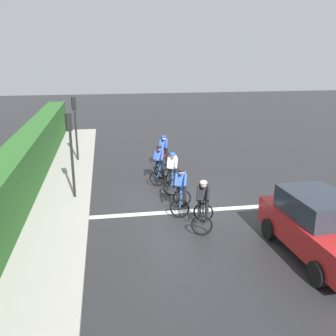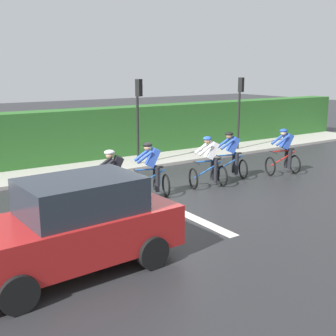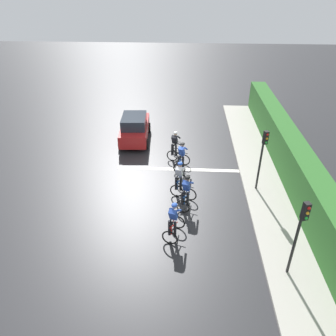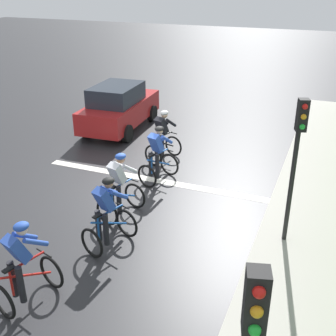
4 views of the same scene
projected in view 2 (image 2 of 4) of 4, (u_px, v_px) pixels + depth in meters
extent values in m
plane|color=#28282B|center=(169.00, 196.00, 12.88)|extent=(80.00, 80.00, 0.00)
cube|color=#ADA89E|center=(144.00, 159.00, 17.83)|extent=(2.80, 25.84, 0.12)
cube|color=tan|center=(133.00, 151.00, 18.51)|extent=(0.44, 25.84, 0.54)
cube|color=#2D6628|center=(130.00, 132.00, 18.57)|extent=(1.10, 25.84, 2.15)
cube|color=silver|center=(153.00, 199.00, 12.56)|extent=(7.00, 0.30, 0.01)
torus|color=black|center=(270.00, 166.00, 15.26)|extent=(0.67, 0.25, 0.68)
torus|color=black|center=(295.00, 164.00, 15.56)|extent=(0.67, 0.25, 0.68)
cylinder|color=red|center=(283.00, 158.00, 15.35)|extent=(0.32, 0.96, 0.51)
cylinder|color=red|center=(291.00, 157.00, 15.44)|extent=(0.04, 0.04, 0.55)
cylinder|color=red|center=(282.00, 151.00, 15.27)|extent=(0.24, 0.70, 0.04)
cube|color=black|center=(291.00, 149.00, 15.37)|extent=(0.16, 0.24, 0.04)
cylinder|color=black|center=(273.00, 152.00, 15.17)|extent=(0.41, 0.15, 0.03)
cube|color=#2D51B7|center=(287.00, 141.00, 15.24)|extent=(0.40, 0.48, 0.57)
sphere|color=beige|center=(283.00, 133.00, 15.13)|extent=(0.20, 0.20, 0.20)
ellipsoid|color=#264CB2|center=(284.00, 131.00, 15.11)|extent=(0.31, 0.34, 0.14)
cylinder|color=black|center=(290.00, 159.00, 15.31)|extent=(0.12, 0.12, 0.74)
cylinder|color=black|center=(286.00, 158.00, 15.53)|extent=(0.12, 0.12, 0.74)
cylinder|color=#2D51B7|center=(282.00, 141.00, 15.00)|extent=(0.22, 0.48, 0.37)
cylinder|color=#2D51B7|center=(277.00, 139.00, 15.29)|extent=(0.22, 0.48, 0.37)
torus|color=black|center=(215.00, 171.00, 14.55)|extent=(0.66, 0.27, 0.68)
torus|color=black|center=(243.00, 169.00, 14.82)|extent=(0.66, 0.27, 0.68)
cylinder|color=#1E59B2|center=(230.00, 163.00, 14.63)|extent=(0.36, 0.95, 0.51)
cylinder|color=#1E59B2|center=(238.00, 162.00, 14.70)|extent=(0.04, 0.04, 0.55)
cylinder|color=#1E59B2|center=(229.00, 155.00, 14.55)|extent=(0.27, 0.69, 0.04)
cube|color=black|center=(238.00, 153.00, 14.64)|extent=(0.16, 0.24, 0.04)
cylinder|color=black|center=(219.00, 156.00, 14.47)|extent=(0.41, 0.16, 0.03)
cube|color=#2D51B7|center=(233.00, 145.00, 14.52)|extent=(0.41, 0.48, 0.57)
sphere|color=#9E7051|center=(229.00, 136.00, 14.41)|extent=(0.20, 0.20, 0.20)
ellipsoid|color=black|center=(229.00, 134.00, 14.39)|extent=(0.32, 0.34, 0.14)
cylinder|color=black|center=(237.00, 164.00, 14.57)|extent=(0.12, 0.12, 0.74)
cylinder|color=black|center=(234.00, 162.00, 14.80)|extent=(0.12, 0.12, 0.74)
cylinder|color=#2D51B7|center=(227.00, 144.00, 14.28)|extent=(0.24, 0.48, 0.37)
cylinder|color=#2D51B7|center=(223.00, 143.00, 14.58)|extent=(0.24, 0.48, 0.37)
torus|color=black|center=(193.00, 179.00, 13.54)|extent=(0.67, 0.23, 0.68)
torus|color=black|center=(222.00, 176.00, 13.88)|extent=(0.67, 0.23, 0.68)
cylinder|color=#1E59B2|center=(208.00, 170.00, 13.65)|extent=(0.29, 0.97, 0.51)
cylinder|color=#1E59B2|center=(217.00, 168.00, 13.75)|extent=(0.04, 0.04, 0.55)
cylinder|color=#1E59B2|center=(207.00, 161.00, 13.58)|extent=(0.22, 0.70, 0.04)
cube|color=black|center=(217.00, 159.00, 13.68)|extent=(0.15, 0.24, 0.04)
cylinder|color=black|center=(197.00, 163.00, 13.46)|extent=(0.41, 0.13, 0.03)
cube|color=white|center=(212.00, 150.00, 13.55)|extent=(0.39, 0.47, 0.57)
sphere|color=#9E7051|center=(207.00, 141.00, 13.43)|extent=(0.20, 0.20, 0.20)
ellipsoid|color=#264CB2|center=(207.00, 139.00, 13.41)|extent=(0.30, 0.33, 0.14)
cylinder|color=black|center=(216.00, 170.00, 13.62)|extent=(0.12, 0.12, 0.74)
cylinder|color=black|center=(212.00, 169.00, 13.84)|extent=(0.12, 0.12, 0.74)
cylinder|color=white|center=(205.00, 150.00, 13.30)|extent=(0.20, 0.49, 0.37)
cylinder|color=white|center=(201.00, 148.00, 13.59)|extent=(0.20, 0.49, 0.37)
torus|color=black|center=(133.00, 188.00, 12.44)|extent=(0.67, 0.24, 0.68)
torus|color=black|center=(166.00, 185.00, 12.76)|extent=(0.67, 0.24, 0.68)
cylinder|color=#1E59B2|center=(149.00, 178.00, 12.55)|extent=(0.31, 0.96, 0.51)
cylinder|color=#1E59B2|center=(159.00, 177.00, 12.63)|extent=(0.04, 0.04, 0.55)
cylinder|color=#1E59B2|center=(148.00, 169.00, 12.47)|extent=(0.24, 0.70, 0.04)
cube|color=black|center=(159.00, 167.00, 12.57)|extent=(0.16, 0.24, 0.04)
cylinder|color=black|center=(136.00, 171.00, 12.36)|extent=(0.41, 0.14, 0.03)
cube|color=#2D51B7|center=(153.00, 157.00, 12.44)|extent=(0.40, 0.48, 0.57)
sphere|color=tan|center=(147.00, 147.00, 12.32)|extent=(0.20, 0.20, 0.20)
ellipsoid|color=black|center=(147.00, 145.00, 12.31)|extent=(0.31, 0.33, 0.14)
cylinder|color=black|center=(157.00, 179.00, 12.50)|extent=(0.12, 0.12, 0.74)
cylinder|color=black|center=(155.00, 178.00, 12.72)|extent=(0.12, 0.12, 0.74)
cylinder|color=#2D51B7|center=(145.00, 157.00, 12.19)|extent=(0.22, 0.48, 0.37)
cylinder|color=#2D51B7|center=(142.00, 155.00, 12.49)|extent=(0.22, 0.48, 0.37)
torus|color=black|center=(94.00, 200.00, 11.33)|extent=(0.67, 0.26, 0.68)
torus|color=black|center=(131.00, 197.00, 11.62)|extent=(0.67, 0.26, 0.68)
cylinder|color=black|center=(112.00, 189.00, 11.42)|extent=(0.33, 0.96, 0.51)
cylinder|color=black|center=(124.00, 187.00, 11.50)|extent=(0.04, 0.04, 0.55)
cylinder|color=black|center=(110.00, 179.00, 11.34)|extent=(0.25, 0.70, 0.04)
cube|color=black|center=(124.00, 177.00, 11.43)|extent=(0.16, 0.24, 0.04)
cylinder|color=black|center=(97.00, 181.00, 11.24)|extent=(0.41, 0.15, 0.03)
cube|color=black|center=(116.00, 166.00, 11.30)|extent=(0.41, 0.48, 0.57)
sphere|color=tan|center=(109.00, 155.00, 11.19)|extent=(0.20, 0.20, 0.20)
ellipsoid|color=silver|center=(109.00, 152.00, 11.18)|extent=(0.31, 0.34, 0.14)
cylinder|color=black|center=(121.00, 190.00, 11.37)|extent=(0.12, 0.12, 0.74)
cylinder|color=black|center=(119.00, 188.00, 11.59)|extent=(0.12, 0.12, 0.74)
cylinder|color=black|center=(106.00, 166.00, 11.06)|extent=(0.23, 0.48, 0.37)
cylinder|color=black|center=(104.00, 164.00, 11.36)|extent=(0.23, 0.48, 0.37)
cube|color=#B21E1E|center=(70.00, 236.00, 7.94)|extent=(1.93, 4.19, 0.80)
cube|color=#262D38|center=(81.00, 195.00, 7.93)|extent=(1.62, 2.21, 0.66)
cylinder|color=black|center=(18.00, 294.00, 6.63)|extent=(0.26, 0.65, 0.64)
cylinder|color=black|center=(152.00, 252.00, 8.14)|extent=(0.26, 0.65, 0.64)
cylinder|color=black|center=(109.00, 227.00, 9.43)|extent=(0.26, 0.65, 0.64)
cylinder|color=black|center=(138.00, 132.00, 16.47)|extent=(0.10, 0.10, 2.70)
cube|color=black|center=(139.00, 88.00, 16.18)|extent=(0.26, 0.26, 0.64)
sphere|color=red|center=(141.00, 82.00, 16.22)|extent=(0.11, 0.11, 0.11)
sphere|color=orange|center=(141.00, 88.00, 16.26)|extent=(0.11, 0.11, 0.11)
sphere|color=green|center=(141.00, 93.00, 16.31)|extent=(0.11, 0.11, 0.11)
cylinder|color=black|center=(239.00, 122.00, 19.59)|extent=(0.10, 0.10, 2.70)
cube|color=black|center=(241.00, 85.00, 19.29)|extent=(0.25, 0.25, 0.64)
sphere|color=red|center=(243.00, 80.00, 19.33)|extent=(0.11, 0.11, 0.11)
sphere|color=orange|center=(242.00, 85.00, 19.37)|extent=(0.11, 0.11, 0.11)
sphere|color=green|center=(242.00, 89.00, 19.42)|extent=(0.11, 0.11, 0.11)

